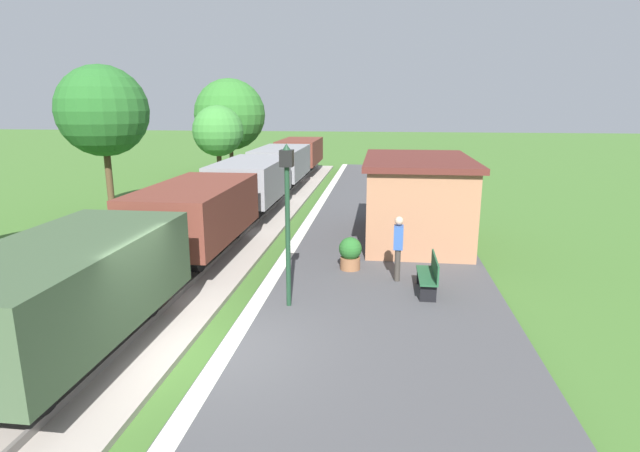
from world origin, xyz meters
TOP-DOWN VIEW (x-y plane):
  - ground_plane at (0.00, 0.00)m, footprint 160.00×160.00m
  - platform_slab at (3.20, 0.00)m, footprint 6.00×60.00m
  - platform_edge_stripe at (0.40, 0.00)m, footprint 0.36×60.00m
  - track_ballast at (-2.40, 0.00)m, footprint 3.80×60.00m
  - rail_near at (-1.68, 0.00)m, footprint 0.07×60.00m
  - rail_far at (-3.12, 0.00)m, footprint 0.07×60.00m
  - freight_train at (-2.40, 12.72)m, footprint 2.50×32.60m
  - station_hut at (4.40, 8.66)m, footprint 3.50×5.80m
  - bench_near_hut at (4.45, 3.49)m, footprint 0.42×1.50m
  - person_waiting at (3.69, 4.34)m, footprint 0.25×0.39m
  - potted_planter at (2.41, 5.08)m, footprint 0.64×0.64m
  - lamp_post_near at (1.18, 2.29)m, footprint 0.28×0.28m
  - tree_trackside_far at (-8.29, 11.65)m, footprint 3.72×3.72m
  - tree_field_left at (-6.04, 19.57)m, footprint 2.84×2.84m
  - tree_field_distant at (-7.10, 25.45)m, footprint 4.74×4.74m

SIDE VIEW (x-z plane):
  - ground_plane at x=0.00m, z-range 0.00..0.00m
  - track_ballast at x=-2.40m, z-range 0.00..0.12m
  - platform_slab at x=3.20m, z-range 0.00..0.25m
  - rail_near at x=-1.68m, z-range 0.12..0.26m
  - rail_far at x=-3.12m, z-range 0.12..0.26m
  - platform_edge_stripe at x=0.40m, z-range 0.25..0.26m
  - bench_near_hut at x=4.45m, z-range 0.27..1.18m
  - potted_planter at x=2.41m, z-range 0.26..1.18m
  - person_waiting at x=3.69m, z-range 0.33..2.04m
  - freight_train at x=-2.40m, z-range 0.34..2.46m
  - station_hut at x=4.40m, z-range 0.26..3.04m
  - lamp_post_near at x=1.18m, z-range 0.95..4.65m
  - tree_field_left at x=-6.04m, z-range 0.90..5.59m
  - tree_field_distant at x=-7.10m, z-range 0.83..7.23m
  - tree_trackside_far at x=-8.29m, z-range 1.29..7.62m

